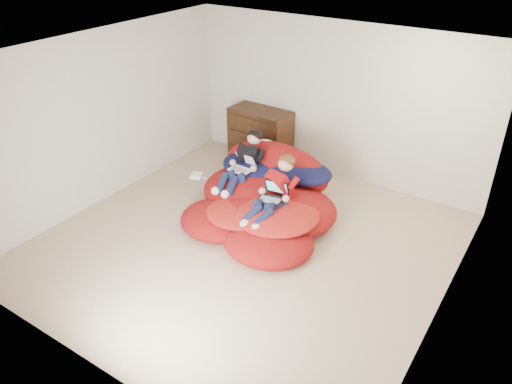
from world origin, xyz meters
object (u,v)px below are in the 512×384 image
Objects in this scene: beanbag_pile at (265,198)px; dresser at (260,136)px; younger_boy at (276,188)px; laptop_white at (243,165)px; laptop_black at (273,194)px; older_boy at (245,160)px.

dresser is at bearing 125.30° from beanbag_pile.
younger_boy is 0.85m from laptop_white.
beanbag_pile is at bearing 137.41° from laptop_black.
dresser is 1.78m from beanbag_pile.
dresser is 1.02× the size of older_boy.
beanbag_pile is 6.53× the size of laptop_white.
older_boy reaches higher than laptop_white.
laptop_white is (-0.47, 0.11, 0.36)m from beanbag_pile.
beanbag_pile is 0.65m from older_boy.
laptop_black is at bearing -30.44° from older_boy.
younger_boy reaches higher than laptop_black.
dresser is 2.95× the size of laptop_black.
older_boy is (-0.47, 0.17, 0.42)m from beanbag_pile.
younger_boy reaches higher than beanbag_pile.
beanbag_pile is 0.52m from laptop_black.
older_boy is 0.91m from laptop_black.
dresser reaches higher than laptop_black.
beanbag_pile is at bearing -20.04° from older_boy.
older_boy is 2.88× the size of laptop_black.
older_boy reaches higher than beanbag_pile.
older_boy reaches higher than dresser.
laptop_white reaches higher than laptop_black.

